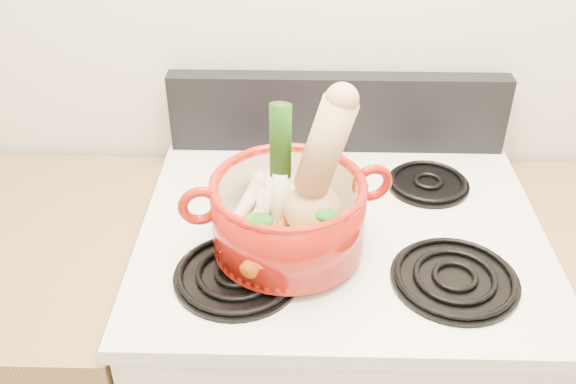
{
  "coord_description": "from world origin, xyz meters",
  "views": [
    {
      "loc": [
        -0.08,
        0.4,
        1.71
      ],
      "look_at": [
        -0.1,
        1.29,
        1.1
      ],
      "focal_mm": 40.0,
      "sensor_mm": 36.0,
      "label": 1
    }
  ],
  "objects": [
    {
      "name": "control_backsplash",
      "position": [
        0.0,
        1.7,
        1.04
      ],
      "size": [
        0.76,
        0.05,
        0.18
      ],
      "primitive_type": "cube",
      "color": "black",
      "rests_on": "cooktop"
    },
    {
      "name": "carrot_2",
      "position": [
        -0.07,
        1.29,
        1.02
      ],
      "size": [
        0.09,
        0.15,
        0.04
      ],
      "primitive_type": "cone",
      "rotation": [
        1.66,
        0.0,
        0.45
      ],
      "color": "#BA3509",
      "rests_on": "dutch_oven"
    },
    {
      "name": "pot_handle_left",
      "position": [
        -0.25,
        1.27,
        1.08
      ],
      "size": [
        0.08,
        0.04,
        0.08
      ],
      "primitive_type": "torus",
      "rotation": [
        1.57,
        0.0,
        0.26
      ],
      "color": "#9A140A",
      "rests_on": "dutch_oven"
    },
    {
      "name": "carrot_1",
      "position": [
        -0.14,
        1.25,
        1.02
      ],
      "size": [
        0.08,
        0.15,
        0.04
      ],
      "primitive_type": "cone",
      "rotation": [
        1.66,
        0.0,
        -0.38
      ],
      "color": "#D94E0A",
      "rests_on": "dutch_oven"
    },
    {
      "name": "ginger",
      "position": [
        -0.1,
        1.38,
        1.02
      ],
      "size": [
        0.11,
        0.1,
        0.05
      ],
      "primitive_type": "ellipsoid",
      "rotation": [
        0.0,
        0.0,
        0.42
      ],
      "color": "tan",
      "rests_on": "dutch_oven"
    },
    {
      "name": "parsnip_0",
      "position": [
        -0.14,
        1.36,
        1.02
      ],
      "size": [
        0.15,
        0.23,
        0.06
      ],
      "primitive_type": "cone",
      "rotation": [
        1.66,
        0.0,
        -0.48
      ],
      "color": "beige",
      "rests_on": "dutch_oven"
    },
    {
      "name": "burner_front_left",
      "position": [
        -0.19,
        1.24,
        0.96
      ],
      "size": [
        0.22,
        0.22,
        0.02
      ],
      "primitive_type": "cylinder",
      "color": "black",
      "rests_on": "cooktop"
    },
    {
      "name": "parsnip_1",
      "position": [
        -0.17,
        1.31,
        1.02
      ],
      "size": [
        0.13,
        0.17,
        0.05
      ],
      "primitive_type": "cone",
      "rotation": [
        1.66,
        0.0,
        -0.57
      ],
      "color": "beige",
      "rests_on": "dutch_oven"
    },
    {
      "name": "pot_handle_right",
      "position": [
        0.05,
        1.35,
        1.08
      ],
      "size": [
        0.08,
        0.04,
        0.08
      ],
      "primitive_type": "torus",
      "rotation": [
        1.57,
        0.0,
        0.26
      ],
      "color": "#9A140A",
      "rests_on": "dutch_oven"
    },
    {
      "name": "burner_back_right",
      "position": [
        0.19,
        1.54,
        0.96
      ],
      "size": [
        0.17,
        0.17,
        0.02
      ],
      "primitive_type": "cylinder",
      "color": "black",
      "rests_on": "cooktop"
    },
    {
      "name": "squash",
      "position": [
        -0.06,
        1.32,
        1.13
      ],
      "size": [
        0.19,
        0.13,
        0.28
      ],
      "primitive_type": null,
      "rotation": [
        0.0,
        0.28,
        0.13
      ],
      "color": "tan",
      "rests_on": "dutch_oven"
    },
    {
      "name": "dutch_oven",
      "position": [
        -0.1,
        1.31,
        1.04
      ],
      "size": [
        0.33,
        0.33,
        0.13
      ],
      "primitive_type": "cylinder",
      "rotation": [
        0.0,
        0.0,
        0.26
      ],
      "color": "#9A140A",
      "rests_on": "burner_front_left"
    },
    {
      "name": "leek",
      "position": [
        -0.12,
        1.34,
        1.12
      ],
      "size": [
        0.05,
        0.05,
        0.25
      ],
      "primitive_type": "cylinder",
      "rotation": [
        -0.04,
        0.0,
        -0.2
      ],
      "color": "silver",
      "rests_on": "dutch_oven"
    },
    {
      "name": "parsnip_4",
      "position": [
        -0.16,
        1.38,
        1.04
      ],
      "size": [
        0.06,
        0.2,
        0.06
      ],
      "primitive_type": "cone",
      "rotation": [
        1.66,
        0.0,
        0.11
      ],
      "color": "beige",
      "rests_on": "dutch_oven"
    },
    {
      "name": "burner_front_right",
      "position": [
        0.19,
        1.24,
        0.96
      ],
      "size": [
        0.22,
        0.22,
        0.02
      ],
      "primitive_type": "cylinder",
      "color": "black",
      "rests_on": "cooktop"
    },
    {
      "name": "burner_back_left",
      "position": [
        -0.19,
        1.54,
        0.96
      ],
      "size": [
        0.17,
        0.17,
        0.02
      ],
      "primitive_type": "cylinder",
      "color": "black",
      "rests_on": "cooktop"
    },
    {
      "name": "cooktop",
      "position": [
        0.0,
        1.4,
        0.93
      ],
      "size": [
        0.78,
        0.67,
        0.03
      ],
      "primitive_type": "cube",
      "color": "silver",
      "rests_on": "stove_body"
    },
    {
      "name": "parsnip_3",
      "position": [
        -0.19,
        1.32,
        1.04
      ],
      "size": [
        0.09,
        0.16,
        0.05
      ],
      "primitive_type": "cone",
      "rotation": [
        1.66,
        0.0,
        -0.38
      ],
      "color": "beige",
      "rests_on": "dutch_oven"
    },
    {
      "name": "carrot_0",
      "position": [
        -0.13,
        1.27,
        1.02
      ],
      "size": [
        0.09,
        0.18,
        0.05
      ],
      "primitive_type": "cone",
      "rotation": [
        1.66,
        0.0,
        -0.31
      ],
      "color": "#DE420B",
      "rests_on": "dutch_oven"
    },
    {
      "name": "parsnip_2",
      "position": [
        -0.15,
        1.36,
        1.03
      ],
      "size": [
        0.08,
        0.2,
        0.06
      ],
      "primitive_type": "cone",
      "rotation": [
        1.66,
        0.0,
        -0.2
      ],
      "color": "#EFE2C2",
      "rests_on": "dutch_oven"
    }
  ]
}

